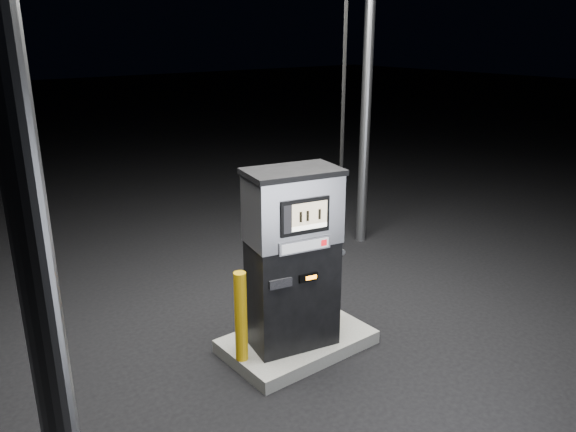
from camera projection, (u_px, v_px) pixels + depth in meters
ground at (297, 347)px, 6.30m from camera, size 80.00×80.00×0.00m
pump_island at (297, 342)px, 6.28m from camera, size 1.60×1.00×0.15m
fuel_dispenser at (293, 257)px, 5.83m from camera, size 1.12×0.76×4.02m
bollard_left at (241, 317)px, 5.67m from camera, size 0.13×0.13×0.97m
bollard_right at (331, 286)px, 6.49m from camera, size 0.14×0.14×0.84m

